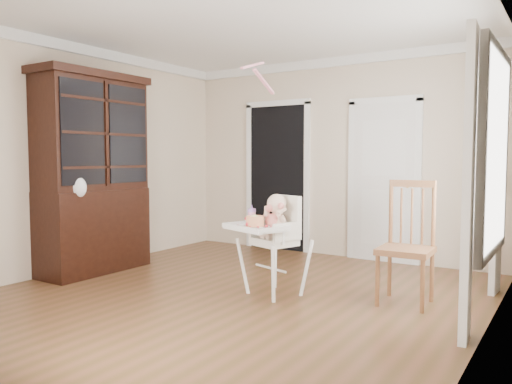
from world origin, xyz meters
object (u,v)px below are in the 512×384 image
Objects in this scene: dining_chair at (407,246)px; cake at (255,221)px; high_chair at (274,233)px; sippy_cup at (252,216)px; china_cabinet at (93,173)px.

cake is at bearing -155.83° from dining_chair.
high_chair is 5.07× the size of sippy_cup.
high_chair reaches higher than sippy_cup.
sippy_cup is (-0.21, -0.08, 0.16)m from high_chair.
china_cabinet is at bearing -170.68° from dining_chair.
sippy_cup is at bearing -139.92° from high_chair.
china_cabinet reaches higher than sippy_cup.
china_cabinet reaches higher than high_chair.
sippy_cup is 0.17× the size of dining_chair.
cake is 1.43m from dining_chair.
high_chair is 0.88× the size of dining_chair.
cake is at bearing -46.02° from sippy_cup.
sippy_cup reaches higher than cake.
china_cabinet is at bearing -174.44° from sippy_cup.
dining_chair is at bearing 38.58° from high_chair.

